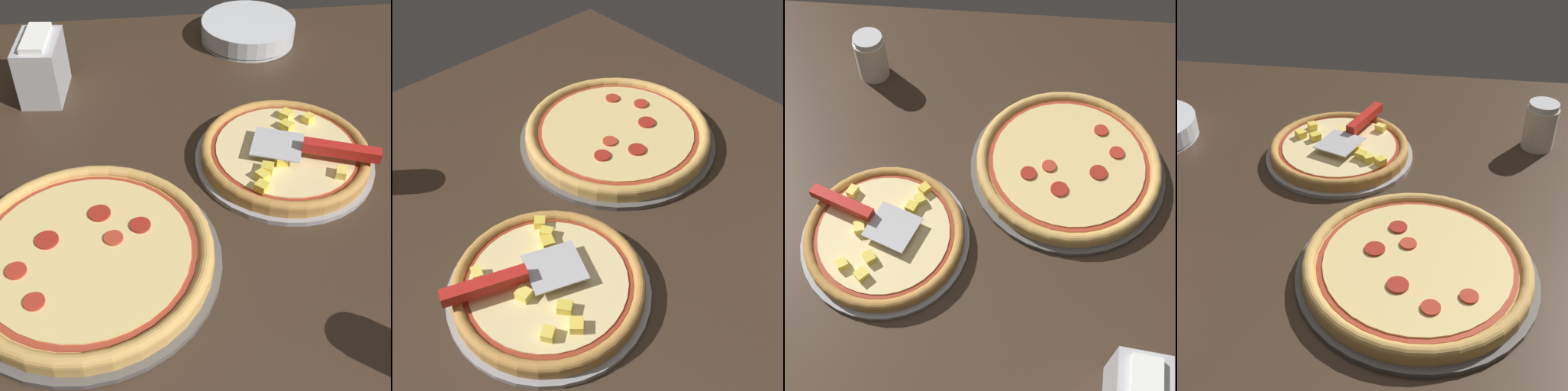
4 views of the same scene
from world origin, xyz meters
The scene contains 7 objects.
ground_plane centered at (0.00, 0.00, -1.80)cm, with size 132.35×122.02×3.60cm, color #38281C.
pizza_pan_front centered at (3.82, -12.71, 0.50)cm, with size 33.44×33.44×1.00cm, color #939399.
pizza_front centered at (3.80, -12.72, 2.41)cm, with size 31.43×31.43×3.66cm.
pizza_pan_back centered at (-16.58, 23.16, 0.50)cm, with size 41.72×41.72×1.00cm, color #565451.
pizza_back centered at (-16.57, 23.16, 2.47)cm, with size 39.22×39.22×2.96cm.
serving_spatula centered at (0.23, -19.07, 5.46)cm, with size 12.98×23.10×2.00cm.
parmesan_shaker centered at (-41.29, -23.72, 5.59)cm, with size 7.32×7.32×11.38cm.
Camera 3 is at (52.50, 10.42, 96.45)cm, focal length 50.00 mm.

